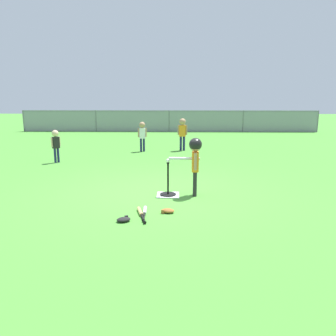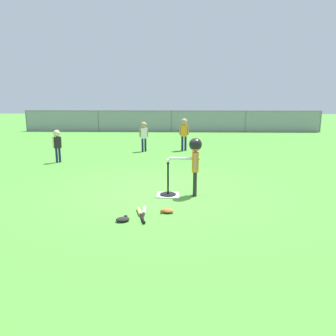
{
  "view_description": "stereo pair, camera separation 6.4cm",
  "coord_description": "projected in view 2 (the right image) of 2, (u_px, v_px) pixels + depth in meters",
  "views": [
    {
      "loc": [
        0.38,
        -6.67,
        1.94
      ],
      "look_at": [
        0.23,
        -0.2,
        0.55
      ],
      "focal_mm": 36.16,
      "sensor_mm": 36.0,
      "label": 1
    },
    {
      "loc": [
        0.45,
        -6.67,
        1.94
      ],
      "look_at": [
        0.23,
        -0.2,
        0.55
      ],
      "focal_mm": 36.16,
      "sensor_mm": 36.0,
      "label": 2
    }
  ],
  "objects": [
    {
      "name": "ground_plane",
      "position": [
        157.0,
        192.0,
        6.94
      ],
      "size": [
        60.0,
        60.0,
        0.0
      ],
      "primitive_type": "plane",
      "color": "#478C33"
    },
    {
      "name": "home_plate",
      "position": [
        168.0,
        195.0,
        6.73
      ],
      "size": [
        0.44,
        0.44,
        0.01
      ],
      "primitive_type": "cube",
      "color": "white",
      "rests_on": "ground_plane"
    },
    {
      "name": "batting_tee",
      "position": [
        168.0,
        190.0,
        6.71
      ],
      "size": [
        0.32,
        0.32,
        0.66
      ],
      "color": "black",
      "rests_on": "ground_plane"
    },
    {
      "name": "baseball_on_tee",
      "position": [
        168.0,
        161.0,
        6.59
      ],
      "size": [
        0.07,
        0.07,
        0.07
      ],
      "primitive_type": "sphere",
      "color": "white",
      "rests_on": "batting_tee"
    },
    {
      "name": "batter_child",
      "position": [
        195.0,
        155.0,
        6.53
      ],
      "size": [
        0.64,
        0.33,
        1.15
      ],
      "color": "#262626",
      "rests_on": "ground_plane"
    },
    {
      "name": "fielder_near_right",
      "position": [
        144.0,
        133.0,
        11.82
      ],
      "size": [
        0.3,
        0.21,
        1.04
      ],
      "color": "#191E4C",
      "rests_on": "ground_plane"
    },
    {
      "name": "fielder_deep_left",
      "position": [
        184.0,
        130.0,
        12.0
      ],
      "size": [
        0.34,
        0.23,
        1.15
      ],
      "color": "#191E4C",
      "rests_on": "ground_plane"
    },
    {
      "name": "fielder_near_left",
      "position": [
        57.0,
        142.0,
        9.88
      ],
      "size": [
        0.21,
        0.22,
        0.96
      ],
      "color": "#191E4C",
      "rests_on": "ground_plane"
    },
    {
      "name": "spare_bat_silver",
      "position": [
        144.0,
        212.0,
        5.68
      ],
      "size": [
        0.09,
        0.64,
        0.06
      ],
      "color": "silver",
      "rests_on": "ground_plane"
    },
    {
      "name": "spare_bat_wood",
      "position": [
        140.0,
        213.0,
        5.62
      ],
      "size": [
        0.23,
        0.69,
        0.06
      ],
      "color": "#DBB266",
      "rests_on": "ground_plane"
    },
    {
      "name": "glove_by_plate",
      "position": [
        123.0,
        219.0,
        5.32
      ],
      "size": [
        0.27,
        0.24,
        0.07
      ],
      "color": "black",
      "rests_on": "ground_plane"
    },
    {
      "name": "glove_near_bats",
      "position": [
        167.0,
        211.0,
        5.71
      ],
      "size": [
        0.26,
        0.22,
        0.07
      ],
      "color": "brown",
      "rests_on": "ground_plane"
    },
    {
      "name": "outfield_fence",
      "position": [
        171.0,
        120.0,
        18.34
      ],
      "size": [
        16.06,
        0.06,
        1.15
      ],
      "color": "slate",
      "rests_on": "ground_plane"
    }
  ]
}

